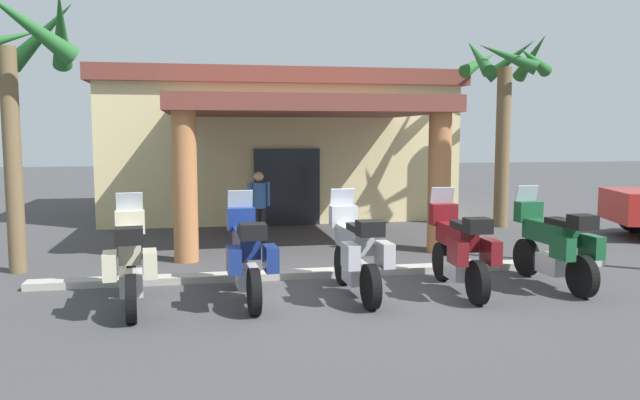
# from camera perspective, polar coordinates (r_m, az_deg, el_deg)

# --- Properties ---
(ground_plane) EXTENTS (80.00, 80.00, 0.00)m
(ground_plane) POSITION_cam_1_polar(r_m,az_deg,el_deg) (10.42, 2.25, -7.90)
(ground_plane) COLOR #424244
(motel_building) EXTENTS (10.47, 11.04, 4.31)m
(motel_building) POSITION_cam_1_polar(r_m,az_deg,el_deg) (19.80, -4.13, 5.19)
(motel_building) COLOR beige
(motel_building) RESTS_ON ground_plane
(motorcycle_cream) EXTENTS (0.74, 2.21, 1.61)m
(motorcycle_cream) POSITION_cam_1_polar(r_m,az_deg,el_deg) (9.44, -16.87, -5.30)
(motorcycle_cream) COLOR black
(motorcycle_cream) RESTS_ON ground_plane
(motorcycle_blue) EXTENTS (0.72, 2.21, 1.61)m
(motorcycle_blue) POSITION_cam_1_polar(r_m,az_deg,el_deg) (9.47, -6.65, -5.04)
(motorcycle_blue) COLOR black
(motorcycle_blue) RESTS_ON ground_plane
(motorcycle_silver) EXTENTS (0.72, 2.21, 1.61)m
(motorcycle_silver) POSITION_cam_1_polar(r_m,az_deg,el_deg) (9.71, 3.32, -4.73)
(motorcycle_silver) COLOR black
(motorcycle_silver) RESTS_ON ground_plane
(motorcycle_maroon) EXTENTS (0.72, 2.21, 1.61)m
(motorcycle_maroon) POSITION_cam_1_polar(r_m,az_deg,el_deg) (10.20, 12.60, -4.35)
(motorcycle_maroon) COLOR black
(motorcycle_maroon) RESTS_ON ground_plane
(motorcycle_green) EXTENTS (0.72, 2.21, 1.61)m
(motorcycle_green) POSITION_cam_1_polar(r_m,az_deg,el_deg) (11.01, 20.55, -3.82)
(motorcycle_green) COLOR black
(motorcycle_green) RESTS_ON ground_plane
(pedestrian) EXTENTS (0.52, 0.32, 1.65)m
(pedestrian) POSITION_cam_1_polar(r_m,az_deg,el_deg) (14.34, -5.58, -0.20)
(pedestrian) COLOR black
(pedestrian) RESTS_ON ground_plane
(palm_tree_roadside) EXTENTS (2.71, 2.78, 5.06)m
(palm_tree_roadside) POSITION_cam_1_polar(r_m,az_deg,el_deg) (12.58, -26.59, 11.31)
(palm_tree_roadside) COLOR brown
(palm_tree_roadside) RESTS_ON ground_plane
(palm_tree_near_portico) EXTENTS (2.38, 2.47, 5.17)m
(palm_tree_near_portico) POSITION_cam_1_polar(r_m,az_deg,el_deg) (17.53, 16.52, 9.66)
(palm_tree_near_portico) COLOR brown
(palm_tree_near_portico) RESTS_ON ground_plane
(curb_strip) EXTENTS (10.39, 0.36, 0.12)m
(curb_strip) POSITION_cam_1_polar(r_m,az_deg,el_deg) (11.19, 1.54, -6.61)
(curb_strip) COLOR #ADA89E
(curb_strip) RESTS_ON ground_plane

